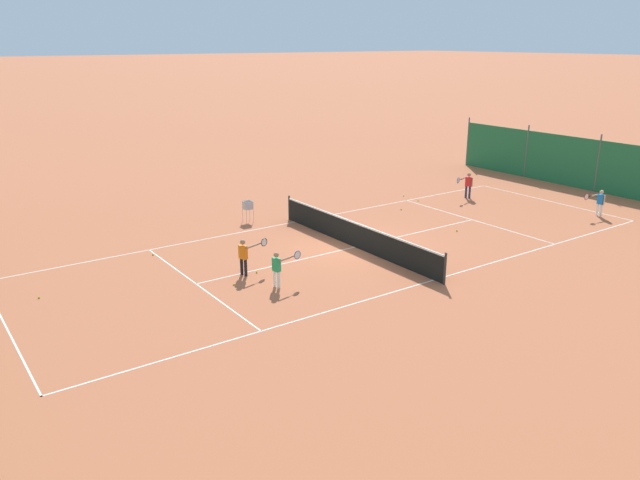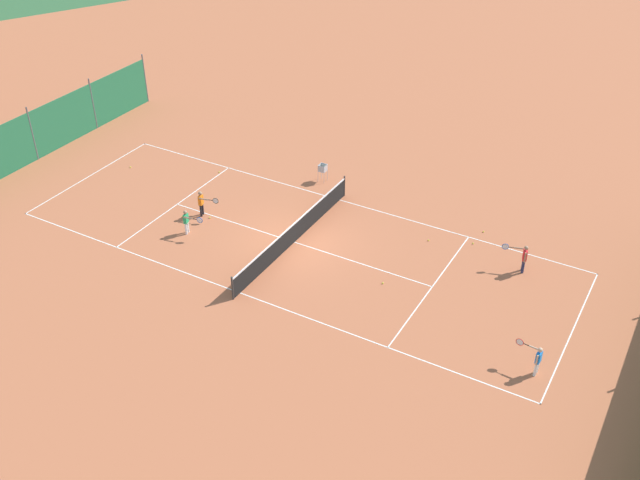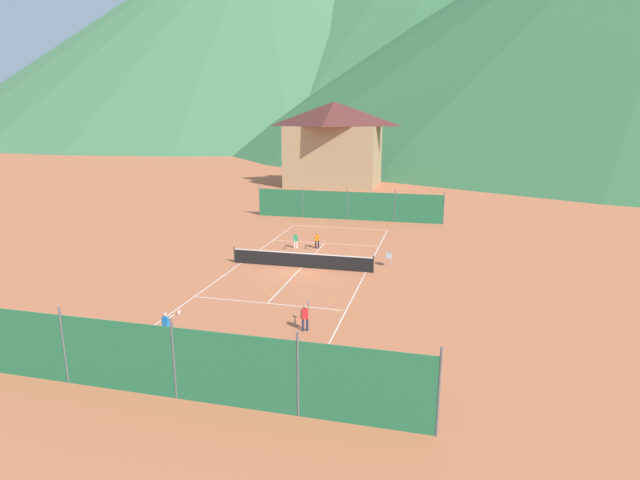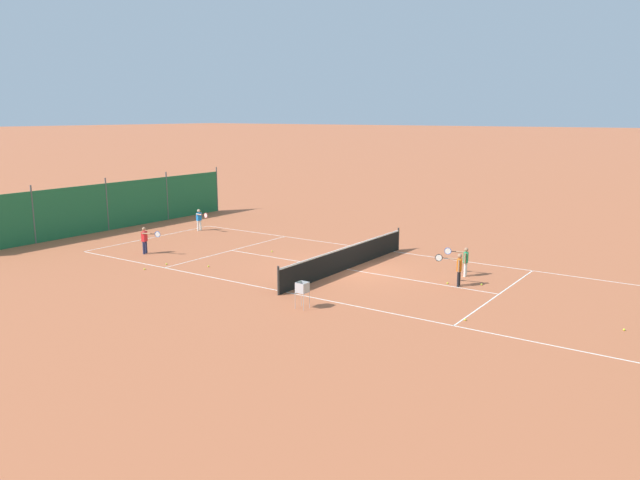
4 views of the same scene
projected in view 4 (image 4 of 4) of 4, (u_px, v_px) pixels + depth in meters
The scene contains 17 objects.
ground_plane at pixel (347, 269), 25.74m from camera, with size 600.00×600.00×0.00m, color #B7603D.
court_line_markings at pixel (347, 269), 25.74m from camera, with size 8.25×23.85×0.01m.
tennis_net at pixel (347, 258), 25.64m from camera, with size 9.18×0.08×1.06m.
windscreen_fence_near at pixel (107, 207), 34.09m from camera, with size 17.28×0.08×2.90m.
player_near_service at pixel (458, 267), 23.12m from camera, with size 0.41×1.07×1.24m.
player_far_baseline at pixel (145, 238), 28.43m from camera, with size 0.41×1.07×1.24m.
player_far_service at pixel (199, 218), 34.14m from camera, with size 0.45×0.98×1.18m.
player_near_baseline at pixel (465, 259), 24.54m from camera, with size 0.39×1.01×1.16m.
tennis_ball_mid_court at pixel (166, 264), 26.51m from camera, with size 0.07×0.07×0.07m, color #CCE033.
tennis_ball_by_net_right at pixel (465, 320), 19.33m from camera, with size 0.07×0.07×0.07m, color #CCE033.
tennis_ball_by_net_left at pixel (482, 284), 23.33m from camera, with size 0.07×0.07×0.07m, color #CCE033.
tennis_ball_alley_right at pixel (272, 251), 28.93m from camera, with size 0.07×0.07×0.07m, color #CCE033.
tennis_ball_far_corner at pixel (145, 269), 25.66m from camera, with size 0.07×0.07×0.07m, color #CCE033.
tennis_ball_near_corner at pixel (208, 266), 26.12m from camera, with size 0.07×0.07×0.07m, color #CCE033.
tennis_ball_alley_left at pixel (447, 283), 23.52m from camera, with size 0.07×0.07×0.07m, color #CCE033.
tennis_ball_service_box at pixel (624, 330), 18.44m from camera, with size 0.07×0.07×0.07m, color #CCE033.
ball_hopper at pixel (302, 289), 20.44m from camera, with size 0.36×0.36×0.89m.
Camera 4 is at (21.22, 13.24, 6.30)m, focal length 35.00 mm.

